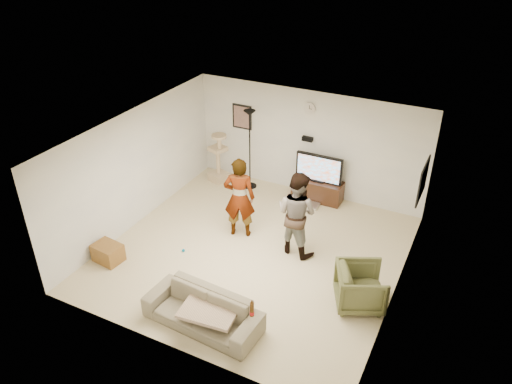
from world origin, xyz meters
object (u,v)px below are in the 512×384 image
at_px(tv_stand, 317,190).
at_px(sofa, 203,311).
at_px(person_left, 239,198).
at_px(floor_lamp, 250,150).
at_px(person_right, 297,213).
at_px(beer_bottle, 252,309).
at_px(tv, 319,168).
at_px(cat_tree, 218,157).
at_px(armchair, 361,287).
at_px(side_table, 108,253).

xyz_separation_m(tv_stand, sofa, (-0.25, -4.62, 0.04)).
bearing_deg(person_left, floor_lamp, -88.53).
relative_size(floor_lamp, person_right, 1.13).
height_order(floor_lamp, beer_bottle, floor_lamp).
bearing_deg(tv, beer_bottle, -82.06).
xyz_separation_m(cat_tree, armchair, (4.41, -2.78, -0.26)).
distance_m(person_left, armchair, 3.03).
bearing_deg(cat_tree, armchair, -32.24).
distance_m(cat_tree, person_right, 3.39).
bearing_deg(cat_tree, person_left, -49.22).
distance_m(tv_stand, person_left, 2.35).
height_order(floor_lamp, person_left, floor_lamp).
bearing_deg(tv, floor_lamp, -174.46).
bearing_deg(armchair, person_right, 34.64).
relative_size(floor_lamp, armchair, 2.41).
bearing_deg(tv, armchair, -57.91).
bearing_deg(person_left, side_table, 26.68).
xyz_separation_m(floor_lamp, sofa, (1.43, -4.46, -0.69)).
bearing_deg(sofa, tv, 90.47).
relative_size(cat_tree, person_right, 0.73).
relative_size(beer_bottle, armchair, 0.31).
xyz_separation_m(cat_tree, side_table, (-0.26, -3.77, -0.45)).
height_order(tv_stand, side_table, tv_stand).
xyz_separation_m(sofa, armchair, (2.14, 1.61, 0.08)).
distance_m(tv, person_right, 2.11).
distance_m(tv, person_left, 2.26).
bearing_deg(side_table, person_right, 31.72).
height_order(tv, floor_lamp, floor_lamp).
distance_m(tv, armchair, 3.58).
distance_m(tv, side_table, 4.91).
distance_m(floor_lamp, sofa, 4.73).
xyz_separation_m(tv, side_table, (-2.78, -3.99, -0.63)).
height_order(tv, armchair, tv).
relative_size(sofa, side_table, 3.63).
height_order(tv_stand, beer_bottle, beer_bottle).
distance_m(floor_lamp, side_table, 4.07).
bearing_deg(person_right, sofa, 89.46).
height_order(sofa, side_table, sofa).
height_order(person_left, sofa, person_left).
bearing_deg(tv_stand, tv, 0.00).
bearing_deg(floor_lamp, tv_stand, 5.54).
height_order(beer_bottle, side_table, beer_bottle).
relative_size(cat_tree, armchair, 1.56).
bearing_deg(tv, person_right, -81.49).
bearing_deg(armchair, side_table, 77.05).
bearing_deg(tv_stand, side_table, -124.88).
distance_m(person_left, person_right, 1.26).
bearing_deg(tv_stand, person_left, -114.65).
xyz_separation_m(person_right, sofa, (-0.57, -2.54, -0.58)).
height_order(person_left, person_right, person_left).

